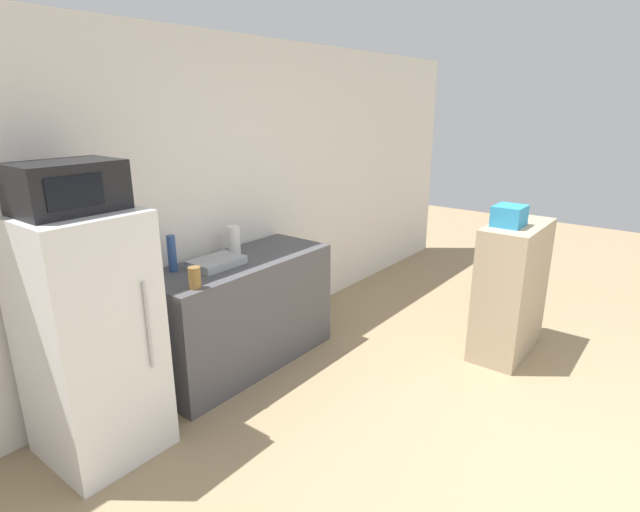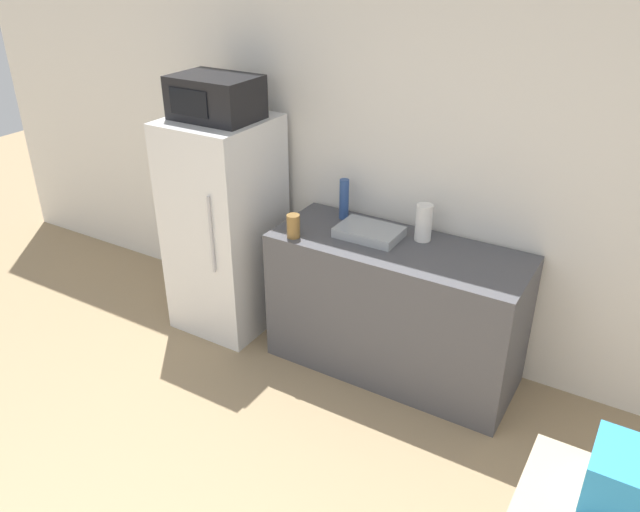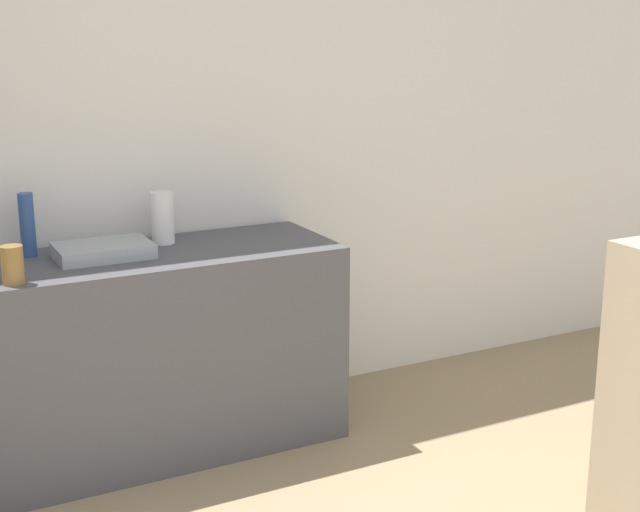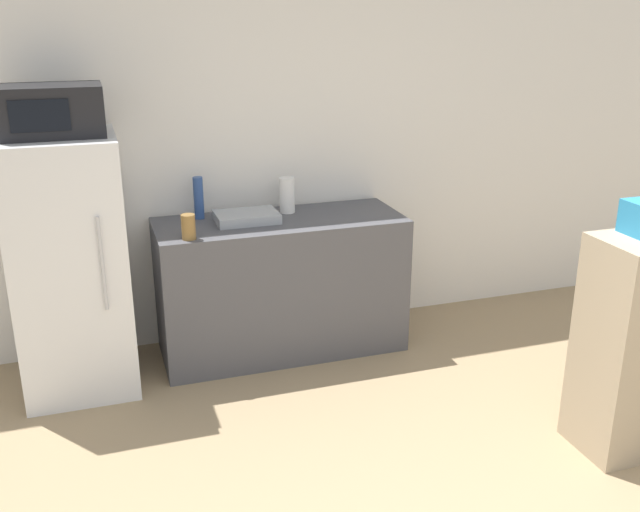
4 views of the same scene
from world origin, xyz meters
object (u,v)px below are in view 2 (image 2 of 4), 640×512
Objects in this scene: basket at (638,483)px; refrigerator at (226,226)px; paper_towel_roll at (424,223)px; microwave at (216,97)px; bottle_short at (293,226)px; bottle_tall at (344,199)px.

refrigerator is at bearing 150.78° from basket.
basket is at bearing -52.24° from paper_towel_roll.
refrigerator reaches higher than basket.
microwave reaches higher than bottle_short.
refrigerator is 0.72m from bottle_short.
microwave reaches higher than refrigerator.
basket is at bearing -29.19° from microwave.
bottle_short is (0.67, -0.15, -0.67)m from microwave.
refrigerator is 2.82× the size of microwave.
bottle_short is 0.57× the size of basket.
refrigerator is 10.23× the size of bottle_short.
microwave is at bearing 150.81° from basket.
bottle_short is (-0.13, -0.41, -0.06)m from bottle_tall.
bottle_short is 0.79m from paper_towel_roll.
bottle_tall reaches higher than bottle_short.
basket is at bearing -29.22° from refrigerator.
bottle_tall is 0.57m from paper_towel_roll.
basket is at bearing -33.72° from bottle_short.
microwave is at bearing -170.75° from paper_towel_roll.
microwave is 2.06× the size of basket.
refrigerator is 0.89m from microwave.
bottle_tall is (0.80, 0.26, -0.61)m from microwave.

